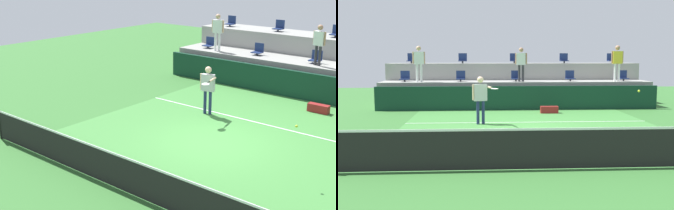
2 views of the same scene
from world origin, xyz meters
The scene contains 17 objects.
ground_plane centered at (0.00, 0.00, 0.00)m, with size 40.00×40.00×0.00m, color #336B2D.
court_inner_paint centered at (0.00, 1.00, 0.00)m, with size 9.00×10.00×0.01m, color #3D7F38.
court_service_line centered at (0.00, 2.40, 0.01)m, with size 9.00×0.06×0.00m, color white.
tennis_net centered at (0.00, -4.00, 0.50)m, with size 10.48×0.08×1.07m.
sponsor_backboard centered at (0.00, 6.00, 0.55)m, with size 13.00×0.16×1.10m, color #0F3323.
seating_tier_lower centered at (0.00, 7.30, 0.62)m, with size 13.00×1.80×1.25m, color gray.
seating_tier_upper centered at (0.00, 9.10, 1.05)m, with size 13.00×1.80×2.10m, color gray.
stadium_chair_lower_far_left centered at (-5.36, 7.23, 1.46)m, with size 0.44×0.40×0.52m.
stadium_chair_lower_left centered at (-2.69, 7.23, 1.46)m, with size 0.44×0.40×0.52m.
stadium_chair_lower_center centered at (-0.02, 7.23, 1.46)m, with size 0.44×0.40×0.52m.
stadium_chair_upper_far_left centered at (-5.32, 9.03, 2.31)m, with size 0.44×0.40×0.52m.
stadium_chair_upper_left centered at (-2.67, 9.03, 2.31)m, with size 0.44×0.40×0.52m.
tennis_player centered at (-1.72, 2.05, 1.07)m, with size 0.95×1.16×1.74m.
spectator_in_white centered at (-4.62, 6.85, 2.27)m, with size 0.59×0.27×1.69m.
spectator_leaning_on_rail centered at (0.20, 6.85, 2.22)m, with size 0.57×0.27×1.62m.
tennis_ball centered at (2.96, -0.82, 1.43)m, with size 0.07×0.07×0.07m.
equipment_bag centered at (1.24, 4.82, 0.15)m, with size 0.76×0.28×0.30m, color maroon.
Camera 1 is at (7.43, -10.96, 5.29)m, focal length 49.83 mm.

